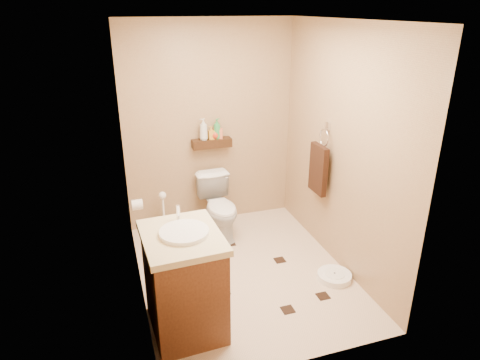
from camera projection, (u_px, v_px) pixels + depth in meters
name	position (u px, v px, depth m)	size (l,w,h in m)	color
ground	(243.00, 272.00, 4.33)	(2.50, 2.50, 0.00)	beige
wall_back	(210.00, 126.00, 4.98)	(2.00, 0.04, 2.40)	#A1835C
wall_front	(304.00, 222.00, 2.78)	(2.00, 0.04, 2.40)	#A1835C
wall_left	(131.00, 173.00, 3.59)	(0.04, 2.50, 2.40)	#A1835C
wall_right	(341.00, 150.00, 4.17)	(0.04, 2.50, 2.40)	#A1835C
ceiling	(244.00, 20.00, 3.43)	(2.00, 2.50, 0.02)	white
wall_shelf	(212.00, 143.00, 4.98)	(0.46, 0.14, 0.10)	#3A2010
floor_accents	(252.00, 274.00, 4.30)	(1.21, 1.35, 0.01)	black
toilet	(220.00, 207.00, 4.93)	(0.39, 0.69, 0.70)	white
vanity	(184.00, 281.00, 3.43)	(0.63, 0.75, 1.02)	brown
bathroom_scale	(334.00, 276.00, 4.21)	(0.42, 0.42, 0.07)	white
toilet_brush	(164.00, 218.00, 5.03)	(0.12, 0.12, 0.53)	#1A6768
towel_ring	(319.00, 167.00, 4.46)	(0.12, 0.30, 0.76)	silver
toilet_paper	(137.00, 205.00, 4.41)	(0.12, 0.11, 0.12)	white
bottle_a	(203.00, 129.00, 4.88)	(0.10, 0.10, 0.25)	silver
bottle_b	(211.00, 133.00, 4.93)	(0.07, 0.07, 0.15)	gold
bottle_c	(215.00, 133.00, 4.95)	(0.10, 0.10, 0.13)	red
bottle_d	(217.00, 129.00, 4.93)	(0.09, 0.09, 0.24)	#2E8A44
bottle_e	(219.00, 131.00, 4.95)	(0.07, 0.08, 0.17)	#DF6C4A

